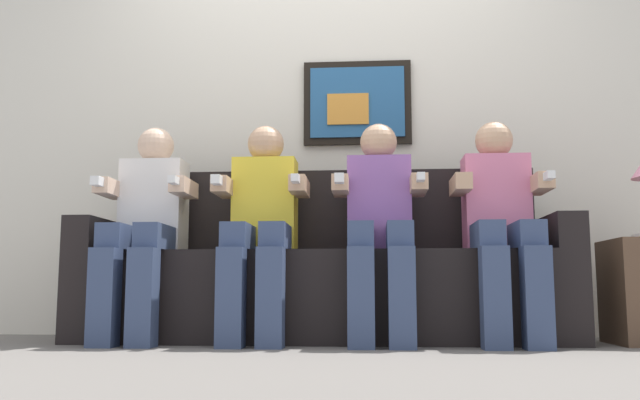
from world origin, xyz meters
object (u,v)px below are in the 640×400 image
at_px(person_rightmost, 501,218).
at_px(person_left_center, 261,220).
at_px(person_leftmost, 146,220).
at_px(person_right_center, 380,219).
at_px(spare_remote_on_table, 640,236).
at_px(couch, 323,279).

bearing_deg(person_rightmost, person_left_center, -179.98).
xyz_separation_m(person_leftmost, person_rightmost, (1.76, 0.00, -0.00)).
bearing_deg(person_rightmost, person_right_center, -179.95).
bearing_deg(person_rightmost, spare_remote_on_table, -4.80).
bearing_deg(person_right_center, person_rightmost, 0.05).
relative_size(couch, person_left_center, 2.25).
xyz_separation_m(person_right_center, person_rightmost, (0.59, 0.00, -0.00)).
bearing_deg(person_left_center, person_right_center, 0.00).
distance_m(person_left_center, person_rightmost, 1.17).
relative_size(couch, person_right_center, 2.25).
distance_m(couch, person_leftmost, 0.94).
bearing_deg(person_leftmost, person_rightmost, 0.02).
bearing_deg(spare_remote_on_table, couch, 171.66).
height_order(person_left_center, person_right_center, same).
bearing_deg(person_right_center, person_leftmost, 180.00).
distance_m(person_leftmost, person_left_center, 0.59).
distance_m(person_leftmost, person_right_center, 1.17).
bearing_deg(person_left_center, spare_remote_on_table, -1.66).
bearing_deg(person_leftmost, spare_remote_on_table, -1.26).
bearing_deg(person_right_center, spare_remote_on_table, -2.46).
distance_m(couch, person_rightmost, 0.94).
distance_m(person_left_center, person_right_center, 0.59).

